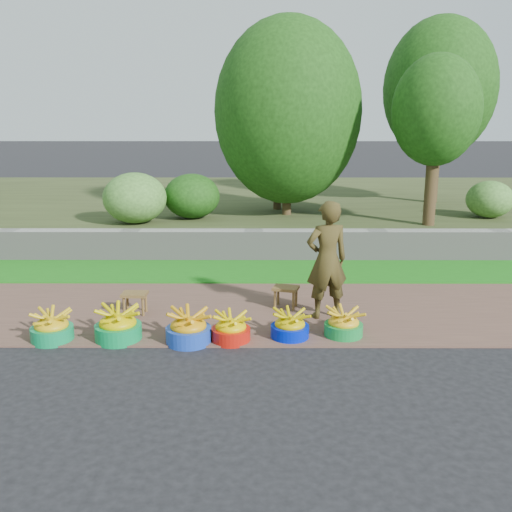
{
  "coord_description": "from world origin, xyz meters",
  "views": [
    {
      "loc": [
        0.07,
        -5.98,
        2.51
      ],
      "look_at": [
        0.05,
        1.3,
        0.75
      ],
      "focal_mm": 40.0,
      "sensor_mm": 36.0,
      "label": 1
    }
  ],
  "objects_px": {
    "basin_f": "(344,325)",
    "basin_e": "(290,326)",
    "vendor_woman": "(327,260)",
    "basin_d": "(231,329)",
    "basin_c": "(188,328)",
    "stool_right": "(286,291)",
    "stool_left": "(135,297)",
    "basin_a": "(52,328)",
    "basin_b": "(118,326)"
  },
  "relations": [
    {
      "from": "basin_f",
      "to": "stool_right",
      "type": "xyz_separation_m",
      "value": [
        -0.63,
        1.01,
        0.1
      ]
    },
    {
      "from": "basin_a",
      "to": "stool_right",
      "type": "height_order",
      "value": "basin_a"
    },
    {
      "from": "basin_a",
      "to": "vendor_woman",
      "type": "relative_size",
      "value": 0.32
    },
    {
      "from": "basin_a",
      "to": "basin_f",
      "type": "xyz_separation_m",
      "value": [
        3.39,
        0.14,
        -0.01
      ]
    },
    {
      "from": "basin_d",
      "to": "stool_right",
      "type": "bearing_deg",
      "value": 59.28
    },
    {
      "from": "basin_d",
      "to": "stool_right",
      "type": "xyz_separation_m",
      "value": [
        0.69,
        1.16,
        0.1
      ]
    },
    {
      "from": "basin_e",
      "to": "vendor_woman",
      "type": "height_order",
      "value": "vendor_woman"
    },
    {
      "from": "basin_b",
      "to": "basin_f",
      "type": "relative_size",
      "value": 1.18
    },
    {
      "from": "stool_left",
      "to": "basin_e",
      "type": "bearing_deg",
      "value": -22.36
    },
    {
      "from": "basin_b",
      "to": "basin_c",
      "type": "relative_size",
      "value": 1.03
    },
    {
      "from": "basin_c",
      "to": "stool_left",
      "type": "distance_m",
      "value": 1.25
    },
    {
      "from": "basin_c",
      "to": "basin_d",
      "type": "relative_size",
      "value": 1.15
    },
    {
      "from": "basin_b",
      "to": "basin_a",
      "type": "bearing_deg",
      "value": -178.37
    },
    {
      "from": "basin_e",
      "to": "vendor_woman",
      "type": "bearing_deg",
      "value": 54.52
    },
    {
      "from": "basin_b",
      "to": "stool_left",
      "type": "xyz_separation_m",
      "value": [
        0.01,
        0.88,
        0.07
      ]
    },
    {
      "from": "stool_left",
      "to": "stool_right",
      "type": "bearing_deg",
      "value": 7.18
    },
    {
      "from": "basin_a",
      "to": "basin_b",
      "type": "height_order",
      "value": "basin_b"
    },
    {
      "from": "basin_d",
      "to": "basin_c",
      "type": "bearing_deg",
      "value": -174.68
    },
    {
      "from": "basin_a",
      "to": "basin_f",
      "type": "relative_size",
      "value": 1.07
    },
    {
      "from": "vendor_woman",
      "to": "basin_d",
      "type": "bearing_deg",
      "value": 18.3
    },
    {
      "from": "basin_d",
      "to": "stool_right",
      "type": "height_order",
      "value": "basin_d"
    },
    {
      "from": "basin_e",
      "to": "basin_a",
      "type": "bearing_deg",
      "value": -178.2
    },
    {
      "from": "stool_right",
      "to": "basin_b",
      "type": "bearing_deg",
      "value": -150.49
    },
    {
      "from": "basin_d",
      "to": "vendor_woman",
      "type": "distance_m",
      "value": 1.55
    },
    {
      "from": "basin_c",
      "to": "vendor_woman",
      "type": "relative_size",
      "value": 0.34
    },
    {
      "from": "basin_e",
      "to": "stool_left",
      "type": "distance_m",
      "value": 2.14
    },
    {
      "from": "basin_d",
      "to": "basin_e",
      "type": "height_order",
      "value": "basin_d"
    },
    {
      "from": "basin_a",
      "to": "basin_d",
      "type": "xyz_separation_m",
      "value": [
        2.07,
        -0.01,
        -0.01
      ]
    },
    {
      "from": "basin_b",
      "to": "vendor_woman",
      "type": "height_order",
      "value": "vendor_woman"
    },
    {
      "from": "stool_left",
      "to": "stool_right",
      "type": "relative_size",
      "value": 0.85
    },
    {
      "from": "basin_a",
      "to": "basin_e",
      "type": "height_order",
      "value": "basin_a"
    },
    {
      "from": "stool_left",
      "to": "basin_b",
      "type": "bearing_deg",
      "value": -90.77
    },
    {
      "from": "stool_left",
      "to": "stool_right",
      "type": "height_order",
      "value": "stool_right"
    },
    {
      "from": "basin_b",
      "to": "basin_e",
      "type": "height_order",
      "value": "basin_b"
    },
    {
      "from": "basin_b",
      "to": "stool_right",
      "type": "xyz_separation_m",
      "value": [
        1.99,
        1.13,
        0.07
      ]
    },
    {
      "from": "stool_right",
      "to": "vendor_woman",
      "type": "xyz_separation_m",
      "value": [
        0.49,
        -0.37,
        0.52
      ]
    },
    {
      "from": "basin_a",
      "to": "basin_e",
      "type": "relative_size",
      "value": 1.08
    },
    {
      "from": "basin_f",
      "to": "basin_e",
      "type": "bearing_deg",
      "value": -175.17
    },
    {
      "from": "basin_e",
      "to": "vendor_woman",
      "type": "xyz_separation_m",
      "value": [
        0.5,
        0.7,
        0.63
      ]
    },
    {
      "from": "basin_c",
      "to": "vendor_woman",
      "type": "xyz_separation_m",
      "value": [
        1.67,
        0.83,
        0.6
      ]
    },
    {
      "from": "basin_a",
      "to": "basin_f",
      "type": "height_order",
      "value": "basin_a"
    },
    {
      "from": "basin_c",
      "to": "basin_f",
      "type": "xyz_separation_m",
      "value": [
        1.8,
        0.19,
        -0.02
      ]
    },
    {
      "from": "basin_d",
      "to": "stool_left",
      "type": "relative_size",
      "value": 1.37
    },
    {
      "from": "basin_e",
      "to": "stool_left",
      "type": "bearing_deg",
      "value": 157.64
    },
    {
      "from": "basin_d",
      "to": "vendor_woman",
      "type": "bearing_deg",
      "value": 33.71
    },
    {
      "from": "basin_f",
      "to": "stool_left",
      "type": "distance_m",
      "value": 2.73
    },
    {
      "from": "basin_a",
      "to": "basin_b",
      "type": "relative_size",
      "value": 0.9
    },
    {
      "from": "basin_f",
      "to": "stool_left",
      "type": "relative_size",
      "value": 1.38
    },
    {
      "from": "basin_c",
      "to": "stool_right",
      "type": "height_order",
      "value": "basin_c"
    },
    {
      "from": "basin_d",
      "to": "basin_e",
      "type": "bearing_deg",
      "value": 7.66
    }
  ]
}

